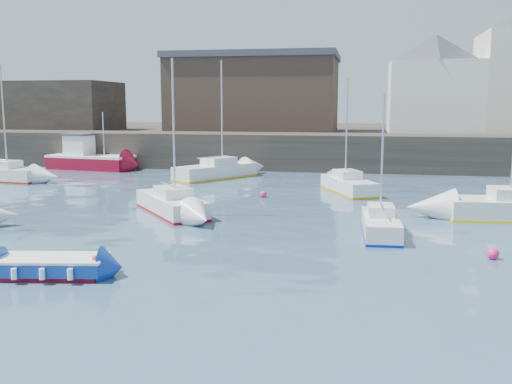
% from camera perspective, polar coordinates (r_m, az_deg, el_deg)
% --- Properties ---
extents(water, '(220.00, 220.00, 0.00)m').
position_cam_1_polar(water, '(15.42, -8.53, -12.32)').
color(water, '#2D4760').
rests_on(water, ground).
extents(quay_wall, '(90.00, 5.00, 3.00)m').
position_cam_1_polar(quay_wall, '(48.96, 5.03, 4.06)').
color(quay_wall, '#28231E').
rests_on(quay_wall, ground).
extents(land_strip, '(90.00, 32.00, 2.80)m').
position_cam_1_polar(land_strip, '(66.85, 6.58, 5.21)').
color(land_strip, '#28231E').
rests_on(land_strip, ground).
extents(bldg_east_d, '(11.14, 11.14, 8.95)m').
position_cam_1_polar(bldg_east_d, '(55.42, 17.39, 10.31)').
color(bldg_east_d, white).
rests_on(bldg_east_d, land_strip).
extents(warehouse, '(16.40, 10.40, 7.60)m').
position_cam_1_polar(warehouse, '(57.59, -0.13, 9.90)').
color(warehouse, '#3D2D26').
rests_on(warehouse, land_strip).
extents(bldg_west, '(14.00, 8.00, 5.00)m').
position_cam_1_polar(bldg_west, '(64.53, -20.07, 8.08)').
color(bldg_west, '#353028').
rests_on(bldg_west, land_strip).
extents(blue_dinghy, '(3.67, 2.10, 0.66)m').
position_cam_1_polar(blue_dinghy, '(19.66, -19.72, -6.95)').
color(blue_dinghy, maroon).
rests_on(blue_dinghy, ground).
extents(fishing_boat, '(7.67, 3.82, 4.86)m').
position_cam_1_polar(fishing_boat, '(50.90, -16.43, 3.28)').
color(fishing_boat, maroon).
rests_on(fishing_boat, ground).
extents(sailboat_b, '(5.23, 5.88, 7.71)m').
position_cam_1_polar(sailboat_b, '(29.38, -8.45, -1.14)').
color(sailboat_b, white).
rests_on(sailboat_b, ground).
extents(sailboat_c, '(1.65, 4.60, 5.97)m').
position_cam_1_polar(sailboat_c, '(24.88, 12.36, -3.16)').
color(sailboat_c, white).
rests_on(sailboat_c, ground).
extents(sailboat_e, '(6.64, 2.86, 8.27)m').
position_cam_1_polar(sailboat_e, '(45.20, -24.16, 1.70)').
color(sailboat_e, white).
rests_on(sailboat_e, ground).
extents(sailboat_f, '(3.84, 5.71, 7.11)m').
position_cam_1_polar(sailboat_f, '(36.32, 9.22, 0.74)').
color(sailboat_f, white).
rests_on(sailboat_f, ground).
extents(sailboat_h, '(5.59, 6.81, 8.70)m').
position_cam_1_polar(sailboat_h, '(42.89, -4.02, 2.15)').
color(sailboat_h, white).
rests_on(sailboat_h, ground).
extents(buoy_mid, '(0.42, 0.42, 0.42)m').
position_cam_1_polar(buoy_mid, '(22.35, 22.58, -6.21)').
color(buoy_mid, '#F42166').
rests_on(buoy_mid, ground).
extents(buoy_far, '(0.40, 0.40, 0.40)m').
position_cam_1_polar(buoy_far, '(34.07, 0.75, -0.53)').
color(buoy_far, '#F42166').
rests_on(buoy_far, ground).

